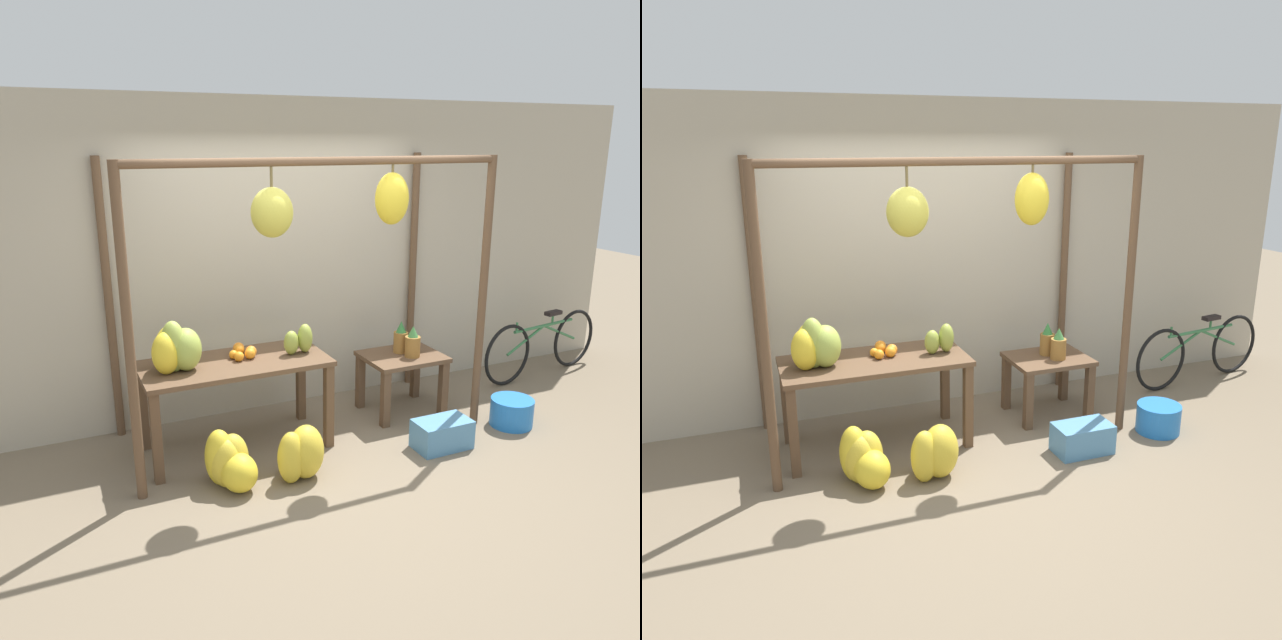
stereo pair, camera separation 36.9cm
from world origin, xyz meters
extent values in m
plane|color=#756651|center=(0.00, 0.00, 0.00)|extent=(20.00, 20.00, 0.00)
cube|color=#B2A893|center=(0.00, 1.48, 1.40)|extent=(8.00, 0.08, 2.80)
cylinder|color=brown|center=(-1.45, 0.31, 1.16)|extent=(0.07, 0.07, 2.32)
cylinder|color=brown|center=(1.45, 0.31, 1.16)|extent=(0.07, 0.07, 2.32)
cylinder|color=brown|center=(-1.45, 1.39, 1.16)|extent=(0.07, 0.07, 2.32)
cylinder|color=brown|center=(1.45, 1.39, 1.16)|extent=(0.07, 0.07, 2.32)
cylinder|color=brown|center=(0.00, 0.31, 2.29)|extent=(2.89, 0.06, 0.06)
cylinder|color=brown|center=(-0.43, 0.31, 2.20)|extent=(0.02, 0.02, 0.13)
ellipsoid|color=gold|center=(-0.43, 0.31, 1.96)|extent=(0.30, 0.27, 0.35)
cylinder|color=brown|center=(0.53, 0.31, 2.24)|extent=(0.02, 0.02, 0.06)
ellipsoid|color=yellow|center=(0.53, 0.31, 2.01)|extent=(0.26, 0.23, 0.39)
cube|color=brown|center=(-0.61, 0.75, 0.73)|extent=(1.48, 0.68, 0.04)
cube|color=brown|center=(-1.30, 0.46, 0.36)|extent=(0.07, 0.07, 0.71)
cube|color=brown|center=(0.08, 0.46, 0.36)|extent=(0.07, 0.07, 0.71)
cube|color=brown|center=(-1.30, 1.04, 0.36)|extent=(0.07, 0.07, 0.71)
cube|color=brown|center=(0.08, 1.04, 0.36)|extent=(0.07, 0.07, 0.71)
cube|color=brown|center=(0.99, 0.81, 0.53)|extent=(0.71, 0.56, 0.04)
cube|color=brown|center=(0.69, 0.57, 0.26)|extent=(0.07, 0.07, 0.51)
cube|color=brown|center=(1.30, 0.57, 0.26)|extent=(0.07, 0.07, 0.51)
cube|color=brown|center=(0.69, 1.04, 0.26)|extent=(0.07, 0.07, 0.51)
cube|color=brown|center=(1.30, 1.04, 0.26)|extent=(0.07, 0.07, 0.51)
ellipsoid|color=#9EB247|center=(-0.99, 0.71, 0.92)|extent=(0.34, 0.35, 0.33)
ellipsoid|color=yellow|center=(-1.08, 0.77, 0.92)|extent=(0.32, 0.34, 0.35)
ellipsoid|color=#9EB247|center=(-1.13, 0.75, 0.91)|extent=(0.25, 0.24, 0.31)
ellipsoid|color=yellow|center=(-1.15, 0.69, 0.91)|extent=(0.30, 0.29, 0.33)
ellipsoid|color=#9EB247|center=(-1.08, 0.72, 0.95)|extent=(0.26, 0.27, 0.40)
sphere|color=orange|center=(-0.48, 0.75, 0.79)|extent=(0.09, 0.09, 0.09)
sphere|color=orange|center=(-0.57, 0.73, 0.79)|extent=(0.08, 0.08, 0.08)
sphere|color=orange|center=(-0.45, 0.79, 0.80)|extent=(0.09, 0.09, 0.09)
sphere|color=orange|center=(-0.60, 0.80, 0.79)|extent=(0.07, 0.07, 0.07)
sphere|color=orange|center=(-0.52, 0.91, 0.80)|extent=(0.10, 0.10, 0.10)
sphere|color=orange|center=(-0.53, 0.87, 0.80)|extent=(0.09, 0.09, 0.09)
cylinder|color=olive|center=(1.01, 0.87, 0.65)|extent=(0.13, 0.13, 0.19)
cone|color=#337538|center=(1.01, 0.87, 0.80)|extent=(0.09, 0.09, 0.10)
cylinder|color=olive|center=(1.05, 0.73, 0.65)|extent=(0.14, 0.14, 0.19)
cone|color=#428442|center=(1.05, 0.73, 0.79)|extent=(0.10, 0.10, 0.10)
ellipsoid|color=gold|center=(-0.80, 0.21, 0.20)|extent=(0.26, 0.24, 0.40)
ellipsoid|color=#9EB247|center=(-0.83, 0.23, 0.14)|extent=(0.28, 0.30, 0.28)
ellipsoid|color=yellow|center=(-0.89, 0.24, 0.22)|extent=(0.29, 0.30, 0.43)
ellipsoid|color=gold|center=(-0.86, 0.19, 0.19)|extent=(0.33, 0.32, 0.38)
ellipsoid|color=yellow|center=(-0.80, 0.10, 0.14)|extent=(0.36, 0.37, 0.29)
ellipsoid|color=gold|center=(-0.28, 0.08, 0.21)|extent=(0.40, 0.39, 0.42)
ellipsoid|color=gold|center=(-0.36, 0.12, 0.15)|extent=(0.29, 0.31, 0.30)
ellipsoid|color=gold|center=(-0.41, 0.05, 0.20)|extent=(0.27, 0.25, 0.41)
cube|color=#4C84B2|center=(0.92, 0.04, 0.12)|extent=(0.46, 0.27, 0.24)
cylinder|color=blue|center=(1.73, 0.14, 0.12)|extent=(0.37, 0.37, 0.25)
torus|color=black|center=(3.37, 1.05, 0.32)|extent=(0.65, 0.12, 0.65)
torus|color=black|center=(2.32, 0.91, 0.32)|extent=(0.65, 0.12, 0.65)
cylinder|color=#337042|center=(2.85, 0.98, 0.55)|extent=(0.90, 0.15, 0.03)
cylinder|color=#337042|center=(3.11, 1.01, 0.44)|extent=(0.54, 0.10, 0.25)
cylinder|color=#337042|center=(2.58, 0.94, 0.44)|extent=(0.54, 0.10, 0.25)
cylinder|color=#337042|center=(2.98, 0.99, 0.60)|extent=(0.02, 0.02, 0.10)
cube|color=black|center=(2.98, 0.99, 0.67)|extent=(0.21, 0.11, 0.04)
cylinder|color=#337042|center=(2.43, 0.92, 0.60)|extent=(0.02, 0.02, 0.10)
ellipsoid|color=#93A33D|center=(-0.01, 0.72, 0.87)|extent=(0.19, 0.19, 0.24)
ellipsoid|color=#93A33D|center=(-0.13, 0.71, 0.85)|extent=(0.17, 0.16, 0.20)
camera|label=1|loc=(-1.93, -3.76, 2.44)|focal=35.00mm
camera|label=2|loc=(-1.59, -3.90, 2.44)|focal=35.00mm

